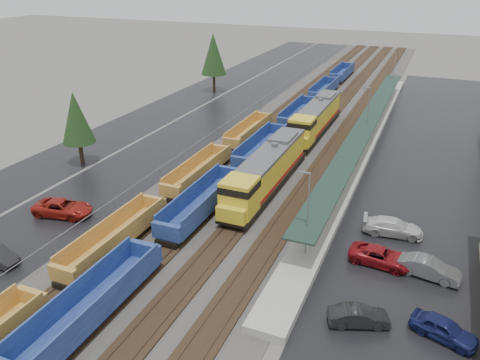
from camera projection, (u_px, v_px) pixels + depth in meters
The scene contains 19 objects.
ballast_strip at pixel (315, 118), 75.89m from camera, with size 20.00×160.00×0.08m, color #302D2B.
trackbed at pixel (315, 117), 75.84m from camera, with size 14.60×160.00×0.22m.
west_parking_lot at pixel (231, 108), 81.21m from camera, with size 10.00×160.00×0.02m, color black.
west_road at pixel (180, 102), 84.76m from camera, with size 9.00×160.00×0.02m, color black.
east_commuter_lot at pixel (438, 155), 60.79m from camera, with size 16.00×100.00×0.02m, color black.
station_platform at pixel (365, 140), 63.87m from camera, with size 3.00×80.00×8.00m.
chainlink_fence at pixel (257, 104), 77.30m from camera, with size 0.08×160.04×2.02m.
tree_west_near at pixel (76, 118), 56.14m from camera, with size 3.96×3.96×9.00m.
tree_west_far at pixel (213, 54), 89.48m from camera, with size 4.84×4.84×11.00m.
locomotive_lead at pixel (266, 172), 49.82m from camera, with size 3.07×20.24×4.58m.
locomotive_trail at pixel (315, 118), 67.42m from camera, with size 3.07×20.24×4.58m.
well_string_yellow at pixel (115, 238), 40.11m from camera, with size 2.49×75.22×2.21m.
well_string_blue at pixel (262, 148), 59.92m from camera, with size 2.78×114.64×2.46m.
parked_car_west_c at pixel (63, 208), 45.78m from camera, with size 5.76×2.66×1.60m, color maroon.
parked_car_east_a at pixel (359, 317), 31.71m from camera, with size 4.14×1.44×1.36m, color black.
parked_car_east_b at pixel (381, 257), 38.25m from camera, with size 5.11×2.36×1.42m, color maroon.
parked_car_east_c at pixel (393, 227), 42.46m from camera, with size 5.32×2.16×1.54m, color silver.
parked_car_east_d at pixel (444, 329), 30.53m from camera, with size 4.31×1.74×1.47m, color #151B4F.
parked_car_east_e at pixel (429, 269), 36.61m from camera, with size 4.69×1.64×1.55m, color #595C5E.
Camera 1 is at (17.27, -12.24, 22.28)m, focal length 35.00 mm.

